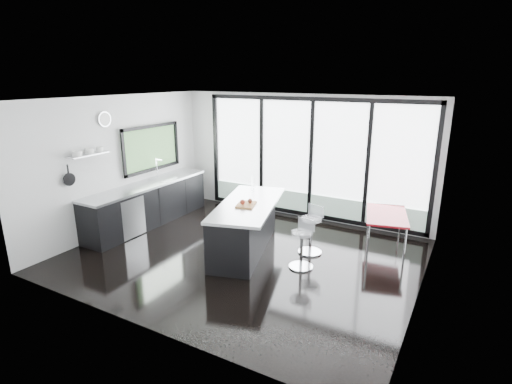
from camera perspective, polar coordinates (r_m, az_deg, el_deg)
The scene contains 11 objects.
floor at distance 7.41m, azimuth -1.83°, elevation -9.03°, with size 6.00×5.00×0.00m, color black.
ceiling at distance 6.71m, azimuth -2.05°, elevation 13.13°, with size 6.00×5.00×0.00m, color white.
wall_back at distance 9.00m, azimuth 7.73°, elevation 3.96°, with size 6.00×0.09×2.80m.
wall_front at distance 5.06m, azimuth -16.77°, elevation -4.88°, with size 6.00×0.00×2.80m, color silver.
wall_left at distance 8.96m, azimuth -17.59°, elevation 5.18°, with size 0.26×5.00×2.80m.
wall_right at distance 6.02m, azimuth 23.36°, elevation -2.19°, with size 0.00×5.00×2.80m, color silver.
counter_cabinets at distance 9.09m, azimuth -15.12°, elevation -1.61°, with size 0.69×3.24×1.36m.
island at distance 7.46m, azimuth -1.68°, elevation -4.88°, with size 1.57×2.48×1.22m.
bar_stool_near at distance 6.88m, azimuth 6.50°, elevation -8.21°, with size 0.41×0.41×0.66m, color silver.
bar_stool_far at distance 7.44m, azimuth 7.80°, elevation -6.16°, with size 0.43×0.43×0.69m, color silver.
red_table at distance 7.99m, azimuth 17.96°, elevation -5.30°, with size 0.72×1.26×0.68m, color maroon.
Camera 1 is at (3.48, -5.73, 3.17)m, focal length 28.00 mm.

